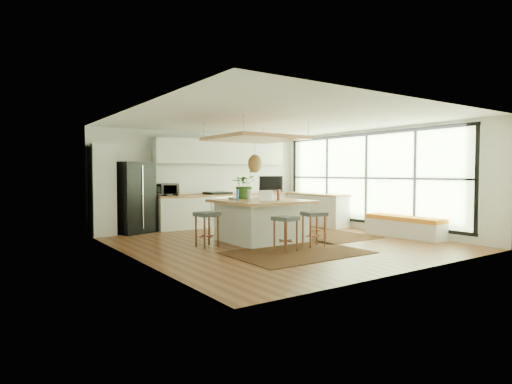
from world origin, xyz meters
TOP-DOWN VIEW (x-y plane):
  - floor at (0.00, 0.00)m, footprint 7.00×7.00m
  - ceiling at (0.00, 0.00)m, footprint 7.00×7.00m
  - wall_back at (0.00, 3.50)m, footprint 6.50×0.00m
  - wall_front at (0.00, -3.50)m, footprint 6.50×0.00m
  - wall_left at (-3.25, 0.00)m, footprint 0.00×7.00m
  - wall_right at (3.25, 0.00)m, footprint 0.00×7.00m
  - window_wall at (3.22, 0.00)m, footprint 0.10×6.20m
  - pantry at (-2.95, 3.18)m, footprint 0.55×0.60m
  - back_counter_base at (0.55, 3.18)m, footprint 4.20×0.60m
  - back_counter_top at (0.55, 3.18)m, footprint 4.24×0.64m
  - backsplash at (0.55, 3.48)m, footprint 4.20×0.02m
  - upper_cabinets at (0.55, 3.32)m, footprint 4.20×0.34m
  - range at (0.30, 3.18)m, footprint 0.76×0.62m
  - right_counter_base at (2.93, 2.00)m, footprint 0.60×2.50m
  - right_counter_top at (2.93, 2.00)m, footprint 0.64×2.54m
  - window_bench at (2.95, -1.20)m, footprint 0.52×2.00m
  - ceiling_panel at (-0.30, 0.40)m, footprint 1.86×1.86m
  - rug_near at (-0.47, -1.31)m, footprint 2.60×1.80m
  - rug_right at (1.57, 0.26)m, footprint 1.80×2.60m
  - fridge at (-2.17, 3.15)m, footprint 1.09×0.96m
  - island at (-0.23, 0.27)m, footprint 1.85×1.85m
  - stool_near_left at (-0.58, -1.07)m, footprint 0.47×0.47m
  - stool_near_right at (0.24, -0.98)m, footprint 0.52×0.52m
  - stool_right_front at (1.05, -0.21)m, footprint 0.38×0.38m
  - stool_right_back at (0.94, 0.83)m, footprint 0.49×0.49m
  - stool_left_side at (-1.60, 0.27)m, footprint 0.47×0.47m
  - laptop at (-0.39, -0.26)m, footprint 0.36×0.38m
  - monitor at (0.33, 0.63)m, footprint 0.61×0.50m
  - microwave at (-1.24, 3.20)m, footprint 0.67×0.50m
  - island_plant at (-0.27, 0.91)m, footprint 0.82×0.86m
  - island_bowl at (-0.71, 0.69)m, footprint 0.28×0.28m
  - island_bottle_0 at (-0.78, 0.37)m, footprint 0.07×0.07m
  - island_bottle_1 at (-0.63, 0.12)m, footprint 0.07×0.07m
  - island_bottle_2 at (0.02, -0.03)m, footprint 0.07×0.07m
  - island_bottle_3 at (0.12, 0.32)m, footprint 0.07×0.07m

SIDE VIEW (x-z plane):
  - floor at x=0.00m, z-range 0.00..0.00m
  - rug_near at x=-0.47m, z-range 0.00..0.01m
  - rug_right at x=1.57m, z-range 0.00..0.01m
  - window_bench at x=2.95m, z-range 0.00..0.50m
  - stool_near_left at x=-0.58m, z-range 0.01..0.70m
  - stool_near_right at x=0.24m, z-range -0.01..0.72m
  - stool_right_front at x=1.05m, z-range 0.04..0.67m
  - stool_right_back at x=0.94m, z-range 0.03..0.68m
  - stool_left_side at x=-1.60m, z-range -0.01..0.72m
  - back_counter_base at x=0.55m, z-range 0.00..0.88m
  - right_counter_base at x=2.93m, z-range 0.00..0.88m
  - island at x=-0.23m, z-range 0.00..0.93m
  - range at x=0.30m, z-range 0.00..1.00m
  - back_counter_top at x=0.55m, z-range 0.88..0.93m
  - right_counter_top at x=2.93m, z-range 0.88..0.93m
  - fridge at x=-2.17m, z-range 0.02..1.83m
  - island_bowl at x=-0.71m, z-range 0.93..0.98m
  - island_bottle_0 at x=-0.78m, z-range 0.93..1.12m
  - island_bottle_1 at x=-0.63m, z-range 0.93..1.12m
  - island_bottle_2 at x=0.02m, z-range 0.93..1.12m
  - island_bottle_3 at x=0.12m, z-range 0.93..1.12m
  - laptop at x=-0.39m, z-range 0.92..1.18m
  - pantry at x=-2.95m, z-range 0.00..2.25m
  - microwave at x=-1.24m, z-range 0.93..1.33m
  - monitor at x=0.33m, z-range 0.91..1.47m
  - island_plant at x=-0.27m, z-range 0.93..1.45m
  - wall_back at x=0.00m, z-range -1.90..4.60m
  - wall_front at x=0.00m, z-range -1.90..4.60m
  - wall_left at x=-3.25m, z-range -2.15..4.85m
  - wall_right at x=3.25m, z-range -2.15..4.85m
  - backsplash at x=0.55m, z-range 0.95..1.75m
  - window_wall at x=3.22m, z-range 0.10..2.70m
  - ceiling_panel at x=-0.30m, z-range 1.65..2.45m
  - upper_cabinets at x=0.55m, z-range 1.80..2.50m
  - ceiling at x=0.00m, z-range 2.70..2.70m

